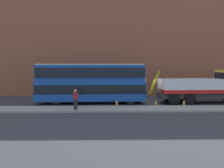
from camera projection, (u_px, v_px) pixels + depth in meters
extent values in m
plane|color=#38383D|center=(151.00, 103.00, 26.51)|extent=(120.00, 120.00, 0.00)
cube|color=gray|center=(159.00, 109.00, 22.32)|extent=(60.00, 2.80, 0.15)
cube|color=#935138|center=(143.00, 33.00, 32.43)|extent=(60.00, 1.20, 16.00)
cube|color=#2D2D2D|center=(202.00, 95.00, 26.15)|extent=(9.08, 2.56, 0.55)
cube|color=silver|center=(190.00, 86.00, 26.00)|extent=(6.20, 2.84, 1.40)
cube|color=red|center=(190.00, 91.00, 26.04)|extent=(6.20, 2.89, 0.36)
cylinder|color=#B79914|center=(154.00, 83.00, 25.77)|extent=(1.24, 0.33, 2.52)
cylinder|color=black|center=(182.00, 96.00, 27.18)|extent=(1.17, 0.38, 1.16)
cylinder|color=black|center=(190.00, 99.00, 24.96)|extent=(1.17, 0.38, 1.16)
cylinder|color=black|center=(167.00, 96.00, 27.08)|extent=(1.17, 0.38, 1.16)
cylinder|color=black|center=(174.00, 99.00, 24.87)|extent=(1.17, 0.38, 1.16)
cube|color=#19479E|center=(91.00, 91.00, 25.90)|extent=(11.09, 2.93, 1.90)
cube|color=#19479E|center=(91.00, 73.00, 25.78)|extent=(10.87, 2.82, 1.70)
cube|color=black|center=(91.00, 89.00, 25.89)|extent=(10.98, 2.97, 0.90)
cube|color=black|center=(91.00, 72.00, 25.77)|extent=(10.76, 2.96, 1.00)
cube|color=#B2B2B2|center=(91.00, 64.00, 25.71)|extent=(10.64, 2.71, 0.12)
cube|color=yellow|center=(144.00, 79.00, 26.13)|extent=(0.12, 1.50, 0.44)
cylinder|color=black|center=(127.00, 97.00, 27.26)|extent=(1.05, 0.34, 1.04)
cylinder|color=black|center=(130.00, 100.00, 25.11)|extent=(1.05, 0.34, 1.04)
cylinder|color=black|center=(60.00, 97.00, 26.85)|extent=(1.05, 0.34, 1.04)
cylinder|color=black|center=(57.00, 100.00, 24.69)|extent=(1.05, 0.34, 1.04)
cylinder|color=#232333|center=(76.00, 105.00, 21.47)|extent=(0.41, 0.41, 0.85)
cube|color=maroon|center=(76.00, 96.00, 21.42)|extent=(0.43, 0.48, 0.62)
sphere|color=tan|center=(75.00, 91.00, 21.39)|extent=(0.24, 0.24, 0.24)
cone|color=orange|center=(117.00, 103.00, 23.87)|extent=(0.32, 0.32, 0.72)
cylinder|color=white|center=(117.00, 103.00, 23.87)|extent=(0.21, 0.21, 0.10)
cube|color=black|center=(117.00, 107.00, 23.90)|extent=(0.36, 0.36, 0.04)
cone|color=orange|center=(156.00, 103.00, 23.96)|extent=(0.32, 0.32, 0.72)
cylinder|color=white|center=(156.00, 102.00, 23.96)|extent=(0.21, 0.21, 0.10)
cube|color=black|center=(156.00, 106.00, 23.99)|extent=(0.36, 0.36, 0.04)
cone|color=orange|center=(184.00, 103.00, 24.07)|extent=(0.32, 0.32, 0.72)
cylinder|color=white|center=(184.00, 102.00, 24.07)|extent=(0.21, 0.21, 0.10)
cube|color=black|center=(184.00, 106.00, 24.10)|extent=(0.36, 0.36, 0.04)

